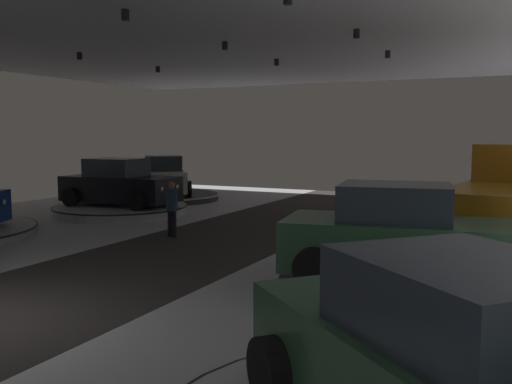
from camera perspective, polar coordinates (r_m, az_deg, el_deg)
display_car_near_right at (r=4.98m, az=19.54°, el=-16.84°), size 4.32×4.16×1.71m
display_platform_far_right at (r=14.80m, az=23.63°, el=-5.17°), size 5.68×5.68×0.34m
pickup_truck_far_right at (r=14.96m, az=24.04°, el=-0.85°), size 3.29×5.56×2.30m
display_platform_mid_right at (r=10.50m, az=14.61°, el=-9.33°), size 4.51×4.51×0.32m
display_car_mid_right at (r=10.30m, az=14.57°, el=-4.44°), size 4.43×2.75×1.71m
display_platform_far_left at (r=20.98m, az=-13.59°, el=-1.72°), size 4.82×4.82×0.33m
display_car_far_left at (r=20.90m, az=-13.71°, el=0.76°), size 4.30×2.36×1.71m
display_platform_deep_left at (r=25.27m, az=-9.44°, el=-0.44°), size 5.01×5.01×0.27m
display_car_deep_left at (r=25.16m, az=-9.47°, el=1.55°), size 4.01×4.41×1.71m
visitor_walking_near at (r=16.01m, az=-8.58°, el=-1.34°), size 0.32×0.32×1.59m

